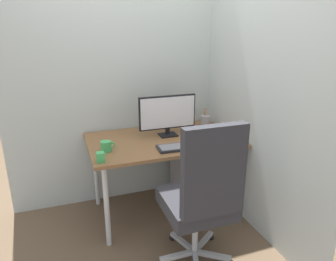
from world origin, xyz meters
name	(u,v)px	position (x,y,z in m)	size (l,w,h in m)	color
ground_plane	(163,210)	(0.00, 0.00, 0.00)	(8.00, 8.00, 0.00)	brown
wall_back	(147,56)	(0.00, 0.43, 1.40)	(2.67, 0.04, 2.80)	#B7C1BC
wall_side_right	(247,60)	(0.68, -0.20, 1.40)	(0.04, 2.18, 2.80)	#B7C1BC
desk	(163,146)	(0.00, 0.00, 0.66)	(1.29, 0.81, 0.72)	brown
office_chair	(202,195)	(0.01, -0.80, 0.59)	(0.54, 0.57, 1.12)	black
filing_cabinet	(197,170)	(0.39, 0.08, 0.32)	(0.39, 0.52, 0.64)	gray
monitor	(168,114)	(0.08, 0.08, 0.93)	(0.53, 0.13, 0.37)	black
keyboard	(182,147)	(0.08, -0.26, 0.73)	(0.41, 0.19, 0.02)	black
mouse	(220,138)	(0.46, -0.20, 0.74)	(0.05, 0.09, 0.04)	#333338
pen_holder	(205,120)	(0.53, 0.24, 0.77)	(0.09, 0.09, 0.17)	#9EA0A5
notebook	(213,131)	(0.51, 0.03, 0.73)	(0.12, 0.15, 0.02)	#B23333
coffee_mug	(106,146)	(-0.51, -0.13, 0.77)	(0.12, 0.09, 0.08)	#3FAD59
desk_clamp_accessory	(100,157)	(-0.58, -0.32, 0.76)	(0.06, 0.06, 0.07)	#3FAD59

